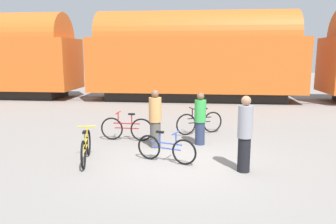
{
  "coord_description": "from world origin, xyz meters",
  "views": [
    {
      "loc": [
        0.47,
        -7.91,
        2.73
      ],
      "look_at": [
        -0.48,
        1.05,
        1.1
      ],
      "focal_mm": 35.0,
      "sensor_mm": 36.0,
      "label": 1
    }
  ],
  "objects_px": {
    "bicycle_black": "(199,123)",
    "person_in_green": "(200,119)",
    "freight_train": "(195,55)",
    "bicycle_blue": "(166,149)",
    "bicycle_maroon": "(127,129)",
    "bicycle_yellow": "(86,148)",
    "person_in_grey": "(245,134)",
    "person_in_tan": "(155,119)"
  },
  "relations": [
    {
      "from": "bicycle_black",
      "to": "person_in_green",
      "type": "height_order",
      "value": "person_in_green"
    },
    {
      "from": "freight_train",
      "to": "bicycle_blue",
      "type": "height_order",
      "value": "freight_train"
    },
    {
      "from": "bicycle_black",
      "to": "bicycle_maroon",
      "type": "height_order",
      "value": "bicycle_black"
    },
    {
      "from": "bicycle_blue",
      "to": "bicycle_maroon",
      "type": "height_order",
      "value": "bicycle_maroon"
    },
    {
      "from": "freight_train",
      "to": "bicycle_blue",
      "type": "bearing_deg",
      "value": -92.12
    },
    {
      "from": "bicycle_yellow",
      "to": "bicycle_black",
      "type": "relative_size",
      "value": 1.13
    },
    {
      "from": "freight_train",
      "to": "person_in_grey",
      "type": "relative_size",
      "value": 21.53
    },
    {
      "from": "freight_train",
      "to": "bicycle_yellow",
      "type": "distance_m",
      "value": 11.8
    },
    {
      "from": "person_in_tan",
      "to": "bicycle_yellow",
      "type": "bearing_deg",
      "value": 91.8
    },
    {
      "from": "bicycle_blue",
      "to": "bicycle_black",
      "type": "height_order",
      "value": "bicycle_black"
    },
    {
      "from": "bicycle_black",
      "to": "bicycle_maroon",
      "type": "xyz_separation_m",
      "value": [
        -2.27,
        -1.11,
        -0.0
      ]
    },
    {
      "from": "person_in_green",
      "to": "person_in_grey",
      "type": "height_order",
      "value": "person_in_grey"
    },
    {
      "from": "bicycle_blue",
      "to": "bicycle_maroon",
      "type": "distance_m",
      "value": 2.44
    },
    {
      "from": "bicycle_maroon",
      "to": "person_in_tan",
      "type": "relative_size",
      "value": 1.0
    },
    {
      "from": "bicycle_yellow",
      "to": "person_in_grey",
      "type": "height_order",
      "value": "person_in_grey"
    },
    {
      "from": "bicycle_blue",
      "to": "person_in_green",
      "type": "bearing_deg",
      "value": 64.23
    },
    {
      "from": "bicycle_blue",
      "to": "bicycle_black",
      "type": "relative_size",
      "value": 1.0
    },
    {
      "from": "bicycle_yellow",
      "to": "person_in_green",
      "type": "xyz_separation_m",
      "value": [
        2.85,
        1.91,
        0.42
      ]
    },
    {
      "from": "freight_train",
      "to": "bicycle_black",
      "type": "relative_size",
      "value": 24.63
    },
    {
      "from": "person_in_tan",
      "to": "person_in_grey",
      "type": "height_order",
      "value": "person_in_grey"
    },
    {
      "from": "bicycle_yellow",
      "to": "bicycle_blue",
      "type": "height_order",
      "value": "bicycle_yellow"
    },
    {
      "from": "bicycle_blue",
      "to": "person_in_tan",
      "type": "xyz_separation_m",
      "value": [
        -0.47,
        1.31,
        0.49
      ]
    },
    {
      "from": "bicycle_maroon",
      "to": "person_in_green",
      "type": "bearing_deg",
      "value": -5.41
    },
    {
      "from": "bicycle_maroon",
      "to": "person_in_tan",
      "type": "distance_m",
      "value": 1.27
    },
    {
      "from": "bicycle_yellow",
      "to": "person_in_tan",
      "type": "distance_m",
      "value": 2.21
    },
    {
      "from": "bicycle_yellow",
      "to": "person_in_grey",
      "type": "relative_size",
      "value": 0.98
    },
    {
      "from": "bicycle_blue",
      "to": "person_in_green",
      "type": "distance_m",
      "value": 1.96
    },
    {
      "from": "freight_train",
      "to": "person_in_grey",
      "type": "height_order",
      "value": "freight_train"
    },
    {
      "from": "bicycle_yellow",
      "to": "bicycle_maroon",
      "type": "distance_m",
      "value": 2.2
    },
    {
      "from": "bicycle_yellow",
      "to": "bicycle_black",
      "type": "height_order",
      "value": "bicycle_black"
    },
    {
      "from": "bicycle_black",
      "to": "person_in_grey",
      "type": "xyz_separation_m",
      "value": [
        1.06,
        -3.53,
        0.51
      ]
    },
    {
      "from": "bicycle_black",
      "to": "person_in_tan",
      "type": "distance_m",
      "value": 2.21
    },
    {
      "from": "bicycle_black",
      "to": "bicycle_maroon",
      "type": "bearing_deg",
      "value": -153.98
    },
    {
      "from": "person_in_grey",
      "to": "bicycle_yellow",
      "type": "bearing_deg",
      "value": 122.1
    },
    {
      "from": "person_in_tan",
      "to": "bicycle_black",
      "type": "bearing_deg",
      "value": -77.97
    },
    {
      "from": "freight_train",
      "to": "person_in_grey",
      "type": "bearing_deg",
      "value": -82.86
    },
    {
      "from": "person_in_green",
      "to": "bicycle_maroon",
      "type": "bearing_deg",
      "value": 104.75
    },
    {
      "from": "bicycle_yellow",
      "to": "person_in_green",
      "type": "relative_size",
      "value": 1.11
    },
    {
      "from": "bicycle_black",
      "to": "person_in_green",
      "type": "relative_size",
      "value": 0.99
    },
    {
      "from": "bicycle_blue",
      "to": "bicycle_black",
      "type": "distance_m",
      "value": 3.16
    },
    {
      "from": "bicycle_blue",
      "to": "person_in_green",
      "type": "height_order",
      "value": "person_in_green"
    },
    {
      "from": "bicycle_blue",
      "to": "person_in_grey",
      "type": "height_order",
      "value": "person_in_grey"
    }
  ]
}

